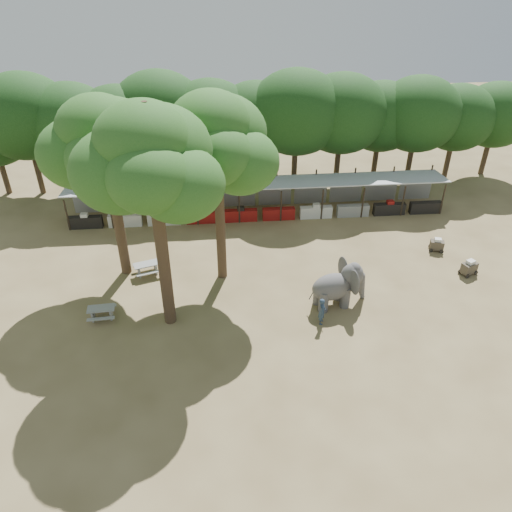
{
  "coord_description": "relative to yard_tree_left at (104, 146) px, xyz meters",
  "views": [
    {
      "loc": [
        -3.21,
        -19.4,
        18.03
      ],
      "look_at": [
        -1.0,
        5.0,
        2.0
      ],
      "focal_mm": 35.0,
      "sensor_mm": 36.0,
      "label": 1
    }
  ],
  "objects": [
    {
      "name": "yard_tree_left",
      "position": [
        0.0,
        0.0,
        0.0
      ],
      "size": [
        7.1,
        6.9,
        11.02
      ],
      "color": "#332316",
      "rests_on": "ground"
    },
    {
      "name": "ground",
      "position": [
        9.13,
        -7.19,
        -8.2
      ],
      "size": [
        100.0,
        100.0,
        0.0
      ],
      "primitive_type": "plane",
      "color": "brown",
      "rests_on": "ground"
    },
    {
      "name": "vendor_stalls",
      "position": [
        9.13,
        6.65,
        -7.02
      ],
      "size": [
        28.0,
        2.99,
        2.8
      ],
      "color": "#A3A6AB",
      "rests_on": "ground"
    },
    {
      "name": "yard_tree_back",
      "position": [
        6.0,
        -1.0,
        0.34
      ],
      "size": [
        7.1,
        6.9,
        11.36
      ],
      "color": "#332316",
      "rests_on": "ground"
    },
    {
      "name": "backdrop_trees",
      "position": [
        9.13,
        11.81,
        -2.69
      ],
      "size": [
        46.46,
        5.95,
        8.33
      ],
      "color": "#332316",
      "rests_on": "ground"
    },
    {
      "name": "yard_tree_center",
      "position": [
        3.0,
        -5.0,
        1.01
      ],
      "size": [
        7.1,
        6.9,
        12.04
      ],
      "color": "#332316",
      "rests_on": "ground"
    },
    {
      "name": "picnic_table_far",
      "position": [
        1.47,
        -0.57,
        -7.7
      ],
      "size": [
        1.88,
        1.78,
        0.77
      ],
      "rotation": [
        0.0,
        0.0,
        0.3
      ],
      "color": "gray",
      "rests_on": "ground"
    },
    {
      "name": "handler",
      "position": [
        11.37,
        -6.12,
        -7.39
      ],
      "size": [
        0.53,
        0.66,
        1.61
      ],
      "primitive_type": "imported",
      "rotation": [
        0.0,
        0.0,
        1.29
      ],
      "color": "#26384C",
      "rests_on": "ground"
    },
    {
      "name": "cart_front",
      "position": [
        21.43,
        -2.38,
        -7.7
      ],
      "size": [
        1.22,
        1.03,
        1.01
      ],
      "rotation": [
        0.0,
        0.0,
        0.41
      ],
      "color": "#382F24",
      "rests_on": "ground"
    },
    {
      "name": "picnic_table_near",
      "position": [
        -0.62,
        -4.66,
        -7.72
      ],
      "size": [
        1.55,
        1.41,
        0.73
      ],
      "rotation": [
        0.0,
        0.0,
        0.06
      ],
      "color": "gray",
      "rests_on": "ground"
    },
    {
      "name": "cart_back",
      "position": [
        20.51,
        0.45,
        -7.74
      ],
      "size": [
        1.09,
        0.88,
        0.93
      ],
      "rotation": [
        0.0,
        0.0,
        -0.3
      ],
      "color": "#382F24",
      "rests_on": "ground"
    },
    {
      "name": "elephant",
      "position": [
        12.63,
        -4.52,
        -6.9
      ],
      "size": [
        3.5,
        2.59,
        2.6
      ],
      "rotation": [
        0.0,
        0.0,
        0.22
      ],
      "color": "#464343",
      "rests_on": "ground"
    }
  ]
}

